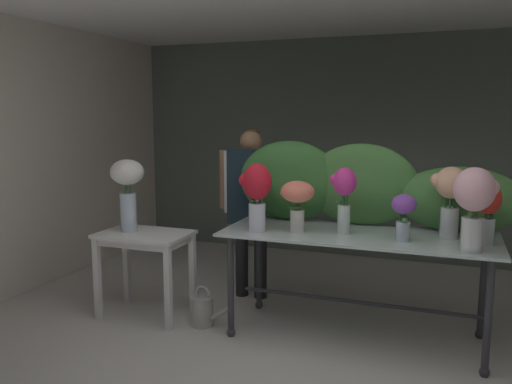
{
  "coord_description": "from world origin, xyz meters",
  "views": [
    {
      "loc": [
        0.93,
        -2.5,
        1.74
      ],
      "look_at": [
        -0.53,
        1.41,
        1.11
      ],
      "focal_mm": 36.72,
      "sensor_mm": 36.0,
      "label": 1
    }
  ],
  "objects": [
    {
      "name": "wall_back",
      "position": [
        0.0,
        3.84,
        1.31
      ],
      "size": [
        5.94,
        0.12,
        2.63
      ],
      "primitive_type": "cube",
      "color": "slate",
      "rests_on": "ground"
    },
    {
      "name": "vase_peach_ranunculus",
      "position": [
        0.94,
        1.47,
        1.16
      ],
      "size": [
        0.26,
        0.23,
        0.52
      ],
      "color": "silver",
      "rests_on": "display_table_glass"
    },
    {
      "name": "watering_can",
      "position": [
        -0.92,
        1.2,
        0.13
      ],
      "size": [
        0.35,
        0.18,
        0.34
      ],
      "color": "#B7B2A8",
      "rests_on": "ground"
    },
    {
      "name": "vase_violet_tulips",
      "position": [
        0.64,
        1.26,
        1.04
      ],
      "size": [
        0.17,
        0.18,
        0.34
      ],
      "color": "silver",
      "rests_on": "display_table_glass"
    },
    {
      "name": "ground_plane",
      "position": [
        0.0,
        1.92,
        0.0
      ],
      "size": [
        8.46,
        8.46,
        0.0
      ],
      "primitive_type": "plane",
      "color": "beige"
    },
    {
      "name": "vase_crimson_peonies",
      "position": [
        -0.45,
        1.2,
        1.15
      ],
      "size": [
        0.25,
        0.22,
        0.52
      ],
      "color": "silver",
      "rests_on": "display_table_glass"
    },
    {
      "name": "florist",
      "position": [
        -0.79,
        1.99,
        0.99
      ],
      "size": [
        0.63,
        0.24,
        1.6
      ],
      "color": "#232328",
      "rests_on": "ground"
    },
    {
      "name": "display_table_glass",
      "position": [
        0.3,
        1.41,
        0.71
      ],
      "size": [
        2.04,
        0.85,
        0.84
      ],
      "color": "silver",
      "rests_on": "ground"
    },
    {
      "name": "side_table_white",
      "position": [
        -1.47,
        1.24,
        0.63
      ],
      "size": [
        0.76,
        0.51,
        0.73
      ],
      "color": "white",
      "rests_on": "ground"
    },
    {
      "name": "wall_left",
      "position": [
        -2.97,
        1.92,
        1.31
      ],
      "size": [
        0.12,
        3.96,
        2.63
      ],
      "primitive_type": "cube",
      "color": "beige",
      "rests_on": "ground"
    },
    {
      "name": "foliage_backdrop",
      "position": [
        0.28,
        1.72,
        1.14
      ],
      "size": [
        2.27,
        0.32,
        0.67
      ],
      "color": "#387033",
      "rests_on": "display_table_glass"
    },
    {
      "name": "vase_magenta_snapdragons",
      "position": [
        0.2,
        1.35,
        1.15
      ],
      "size": [
        0.2,
        0.18,
        0.5
      ],
      "color": "silver",
      "rests_on": "display_table_glass"
    },
    {
      "name": "vase_scarlet_hydrangea",
      "position": [
        1.19,
        1.36,
        1.09
      ],
      "size": [
        0.17,
        0.17,
        0.43
      ],
      "color": "silver",
      "rests_on": "display_table_glass"
    },
    {
      "name": "vase_blush_dahlias",
      "position": [
        1.09,
        1.13,
        1.18
      ],
      "size": [
        0.28,
        0.26,
        0.56
      ],
      "color": "silver",
      "rests_on": "display_table_glass"
    },
    {
      "name": "vase_coral_roses",
      "position": [
        -0.14,
        1.29,
        1.1
      ],
      "size": [
        0.27,
        0.26,
        0.39
      ],
      "color": "silver",
      "rests_on": "display_table_glass"
    },
    {
      "name": "vase_fuchsia_stock",
      "position": [
        -0.55,
        1.46,
        1.12
      ],
      "size": [
        0.23,
        0.23,
        0.43
      ],
      "color": "silver",
      "rests_on": "display_table_glass"
    },
    {
      "name": "vase_white_roses_tall",
      "position": [
        -1.62,
        1.24,
        1.13
      ],
      "size": [
        0.28,
        0.28,
        0.62
      ],
      "color": "silver",
      "rests_on": "side_table_white"
    }
  ]
}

